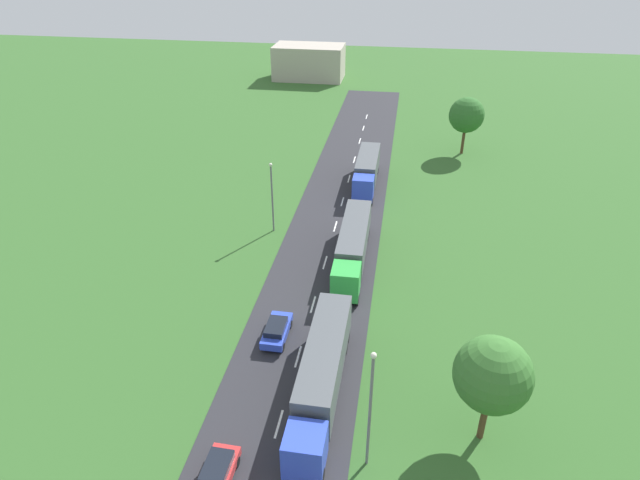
{
  "coord_description": "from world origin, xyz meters",
  "views": [
    {
      "loc": [
        6.73,
        -13.64,
        28.87
      ],
      "look_at": [
        -0.49,
        30.94,
        2.59
      ],
      "focal_mm": 30.71,
      "sensor_mm": 36.0,
      "label": 1
    }
  ],
  "objects_px": {
    "lamppost_second": "(272,194)",
    "truck_third": "(367,170)",
    "car_second": "(277,330)",
    "car_lead": "(217,474)",
    "truck_second": "(353,245)",
    "truck_lead": "(322,372)",
    "tree_oak": "(467,115)",
    "lamppost_lead": "(370,406)",
    "tree_birch": "(493,375)",
    "distant_building": "(309,62)"
  },
  "relations": [
    {
      "from": "car_second",
      "to": "lamppost_second",
      "type": "xyz_separation_m",
      "value": [
        -4.38,
        17.27,
        3.54
      ]
    },
    {
      "from": "lamppost_second",
      "to": "tree_birch",
      "type": "xyz_separation_m",
      "value": [
        19.57,
        -24.62,
        1.01
      ]
    },
    {
      "from": "tree_birch",
      "to": "lamppost_second",
      "type": "bearing_deg",
      "value": 128.48
    },
    {
      "from": "car_second",
      "to": "truck_second",
      "type": "bearing_deg",
      "value": 68.49
    },
    {
      "from": "lamppost_lead",
      "to": "tree_birch",
      "type": "height_order",
      "value": "lamppost_lead"
    },
    {
      "from": "car_lead",
      "to": "lamppost_second",
      "type": "xyz_separation_m",
      "value": [
        -3.88,
        30.63,
        3.55
      ]
    },
    {
      "from": "truck_lead",
      "to": "distant_building",
      "type": "height_order",
      "value": "distant_building"
    },
    {
      "from": "truck_third",
      "to": "tree_oak",
      "type": "xyz_separation_m",
      "value": [
        12.6,
        13.46,
        3.47
      ]
    },
    {
      "from": "truck_lead",
      "to": "car_second",
      "type": "distance_m",
      "value": 7.21
    },
    {
      "from": "truck_second",
      "to": "truck_lead",
      "type": "bearing_deg",
      "value": -90.73
    },
    {
      "from": "car_lead",
      "to": "lamppost_lead",
      "type": "height_order",
      "value": "lamppost_lead"
    },
    {
      "from": "car_second",
      "to": "tree_oak",
      "type": "height_order",
      "value": "tree_oak"
    },
    {
      "from": "truck_lead",
      "to": "truck_second",
      "type": "xyz_separation_m",
      "value": [
        0.22,
        17.47,
        -0.11
      ]
    },
    {
      "from": "lamppost_second",
      "to": "distant_building",
      "type": "xyz_separation_m",
      "value": [
        -7.97,
        66.14,
        -0.95
      ]
    },
    {
      "from": "lamppost_lead",
      "to": "tree_birch",
      "type": "distance_m",
      "value": 7.76
    },
    {
      "from": "truck_second",
      "to": "car_lead",
      "type": "height_order",
      "value": "truck_second"
    },
    {
      "from": "truck_third",
      "to": "distant_building",
      "type": "bearing_deg",
      "value": 107.64
    },
    {
      "from": "truck_lead",
      "to": "lamppost_lead",
      "type": "bearing_deg",
      "value": -54.53
    },
    {
      "from": "car_second",
      "to": "distant_building",
      "type": "relative_size",
      "value": 0.29
    },
    {
      "from": "lamppost_second",
      "to": "truck_third",
      "type": "bearing_deg",
      "value": 56.08
    },
    {
      "from": "tree_oak",
      "to": "truck_third",
      "type": "bearing_deg",
      "value": -133.12
    },
    {
      "from": "car_second",
      "to": "lamppost_second",
      "type": "relative_size",
      "value": 0.54
    },
    {
      "from": "lamppost_lead",
      "to": "tree_oak",
      "type": "relative_size",
      "value": 1.1
    },
    {
      "from": "distant_building",
      "to": "lamppost_lead",
      "type": "bearing_deg",
      "value": -77.7
    },
    {
      "from": "truck_second",
      "to": "truck_third",
      "type": "distance_m",
      "value": 18.44
    },
    {
      "from": "truck_third",
      "to": "distant_building",
      "type": "xyz_separation_m",
      "value": [
        -16.84,
        52.96,
        1.27
      ]
    },
    {
      "from": "lamppost_lead",
      "to": "distant_building",
      "type": "relative_size",
      "value": 0.62
    },
    {
      "from": "car_lead",
      "to": "distant_building",
      "type": "bearing_deg",
      "value": 96.98
    },
    {
      "from": "car_second",
      "to": "tree_oak",
      "type": "bearing_deg",
      "value": 68.73
    },
    {
      "from": "car_lead",
      "to": "tree_oak",
      "type": "height_order",
      "value": "tree_oak"
    },
    {
      "from": "car_second",
      "to": "lamppost_second",
      "type": "distance_m",
      "value": 18.16
    },
    {
      "from": "tree_birch",
      "to": "car_second",
      "type": "bearing_deg",
      "value": 154.17
    },
    {
      "from": "truck_second",
      "to": "tree_birch",
      "type": "bearing_deg",
      "value": -61.62
    },
    {
      "from": "truck_lead",
      "to": "tree_birch",
      "type": "height_order",
      "value": "tree_birch"
    },
    {
      "from": "truck_lead",
      "to": "car_lead",
      "type": "height_order",
      "value": "truck_lead"
    },
    {
      "from": "truck_lead",
      "to": "car_second",
      "type": "height_order",
      "value": "truck_lead"
    },
    {
      "from": "truck_second",
      "to": "lamppost_lead",
      "type": "relative_size",
      "value": 1.59
    },
    {
      "from": "truck_third",
      "to": "tree_oak",
      "type": "relative_size",
      "value": 1.46
    },
    {
      "from": "tree_birch",
      "to": "truck_second",
      "type": "bearing_deg",
      "value": 118.38
    },
    {
      "from": "lamppost_second",
      "to": "tree_birch",
      "type": "relative_size",
      "value": 1.0
    },
    {
      "from": "truck_lead",
      "to": "tree_oak",
      "type": "distance_m",
      "value": 51.06
    },
    {
      "from": "truck_lead",
      "to": "truck_third",
      "type": "height_order",
      "value": "truck_lead"
    },
    {
      "from": "tree_birch",
      "to": "car_lead",
      "type": "bearing_deg",
      "value": -159.04
    },
    {
      "from": "lamppost_second",
      "to": "car_second",
      "type": "bearing_deg",
      "value": -75.78
    },
    {
      "from": "car_lead",
      "to": "distant_building",
      "type": "relative_size",
      "value": 0.29
    },
    {
      "from": "car_lead",
      "to": "truck_second",
      "type": "bearing_deg",
      "value": 78.35
    },
    {
      "from": "truck_third",
      "to": "car_lead",
      "type": "distance_m",
      "value": 44.12
    },
    {
      "from": "truck_lead",
      "to": "distant_building",
      "type": "xyz_separation_m",
      "value": [
        -16.86,
        88.86,
        1.21
      ]
    },
    {
      "from": "truck_third",
      "to": "distant_building",
      "type": "height_order",
      "value": "distant_building"
    },
    {
      "from": "lamppost_lead",
      "to": "tree_oak",
      "type": "height_order",
      "value": "lamppost_lead"
    }
  ]
}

